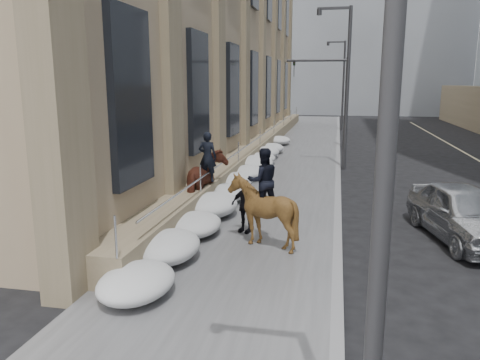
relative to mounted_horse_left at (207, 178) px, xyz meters
name	(u,v)px	position (x,y,z in m)	size (l,w,h in m)	color
ground	(226,269)	(1.84, -4.87, -1.16)	(140.00, 140.00, 0.00)	black
sidewalk	(278,182)	(1.84, 5.13, -1.10)	(5.00, 80.00, 0.12)	#48484A
curb	(338,184)	(4.46, 5.13, -1.10)	(0.24, 80.00, 0.12)	slate
limestone_building	(217,9)	(-3.42, 15.09, 7.74)	(6.10, 44.00, 18.00)	#907A5E
bg_building_mid	(353,12)	(5.84, 55.13, 12.84)	(30.00, 12.00, 28.00)	slate
bg_building_far	(289,48)	(-4.16, 67.13, 8.84)	(24.00, 12.00, 20.00)	gray
streetlight_near	(373,62)	(4.58, -10.87, 3.42)	(1.71, 0.24, 8.00)	#2D2D30
streetlight_mid	(344,78)	(4.58, 9.13, 3.42)	(1.71, 0.24, 8.00)	#2D2D30
streetlight_far	(342,80)	(4.58, 29.13, 3.42)	(1.71, 0.24, 8.00)	#2D2D30
traffic_signal	(332,88)	(3.91, 17.13, 2.84)	(4.10, 0.22, 6.00)	#2D2D30
snow_bank	(238,180)	(0.42, 3.24, -0.69)	(1.70, 18.10, 0.76)	silver
mounted_horse_left	(207,178)	(0.00, 0.00, 0.00)	(1.09, 2.32, 2.64)	#461F15
mounted_horse_right	(262,206)	(2.46, -3.35, 0.03)	(2.11, 2.20, 2.61)	#452D13
pedestrian	(245,206)	(1.81, -2.33, -0.26)	(0.91, 0.38, 1.56)	black
car_silver	(464,213)	(7.91, -1.43, -0.36)	(1.89, 4.70, 1.60)	#9FA1A6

